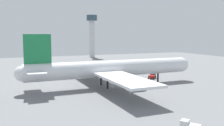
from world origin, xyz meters
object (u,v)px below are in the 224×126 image
catering_truck (189,126)px  safety_cone_nose (184,81)px  cargo_airplane (111,69)px  control_tower (92,32)px  baggage_tug (152,76)px

catering_truck → safety_cone_nose: size_ratio=5.58×
cargo_airplane → catering_truck: 45.91m
cargo_airplane → safety_cone_nose: bearing=-5.7°
cargo_airplane → control_tower: 117.12m
cargo_airplane → baggage_tug: bearing=19.6°
safety_cone_nose → baggage_tug: bearing=125.6°
cargo_airplane → control_tower: size_ratio=1.96×
safety_cone_nose → control_tower: size_ratio=0.02×
catering_truck → control_tower: bearing=78.1°
cargo_airplane → baggage_tug: (22.57, 8.04, -5.23)m
cargo_airplane → baggage_tug: cargo_airplane is taller
cargo_airplane → catering_truck: size_ratio=16.52×
cargo_airplane → safety_cone_nose: cargo_airplane is taller
catering_truck → control_tower: control_tower is taller
cargo_airplane → baggage_tug: 24.53m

